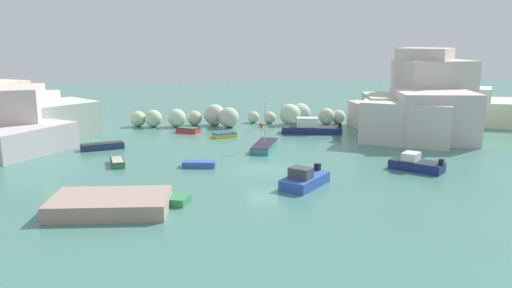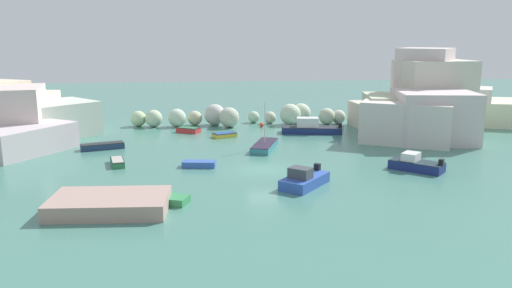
{
  "view_description": "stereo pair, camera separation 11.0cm",
  "coord_description": "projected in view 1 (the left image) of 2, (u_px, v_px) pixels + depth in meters",
  "views": [
    {
      "loc": [
        -4.89,
        -40.01,
        10.9
      ],
      "look_at": [
        0.0,
        5.38,
        1.0
      ],
      "focal_mm": 35.6,
      "sensor_mm": 36.0,
      "label": 1
    },
    {
      "loc": [
        -4.78,
        -40.02,
        10.9
      ],
      "look_at": [
        0.0,
        5.38,
        1.0
      ],
      "focal_mm": 35.6,
      "sensor_mm": 36.0,
      "label": 2
    }
  ],
  "objects": [
    {
      "name": "cove_water",
      "position": [
        263.0,
        170.0,
        41.7
      ],
      "size": [
        160.0,
        160.0,
        0.0
      ],
      "primitive_type": "plane",
      "color": "#457E6F",
      "rests_on": "ground"
    },
    {
      "name": "cliff_headland_left",
      "position": [
        3.0,
        118.0,
        54.09
      ],
      "size": [
        21.26,
        21.97,
        5.96
      ],
      "color": "silver",
      "rests_on": "ground"
    },
    {
      "name": "cliff_headland_right",
      "position": [
        430.0,
        107.0,
        57.77
      ],
      "size": [
        24.83,
        21.11,
        9.37
      ],
      "color": "beige",
      "rests_on": "ground"
    },
    {
      "name": "rock_breakwater",
      "position": [
        251.0,
        116.0,
        62.07
      ],
      "size": [
        31.04,
        4.8,
        2.57
      ],
      "color": "#BAD39F",
      "rests_on": "ground"
    },
    {
      "name": "stone_dock",
      "position": [
        110.0,
        204.0,
        31.8
      ],
      "size": [
        7.47,
        4.79,
        0.99
      ],
      "primitive_type": "cube",
      "rotation": [
        0.0,
        0.0,
        -0.06
      ],
      "color": "tan",
      "rests_on": "ground"
    },
    {
      "name": "channel_buoy",
      "position": [
        261.0,
        125.0,
        60.79
      ],
      "size": [
        0.54,
        0.54,
        0.54
      ],
      "primitive_type": "sphere",
      "color": "#E04C28",
      "rests_on": "cove_water"
    },
    {
      "name": "moored_boat_0",
      "position": [
        416.0,
        164.0,
        41.51
      ],
      "size": [
        4.37,
        4.22,
        1.41
      ],
      "rotation": [
        0.0,
        0.0,
        2.4
      ],
      "color": "navy",
      "rests_on": "cove_water"
    },
    {
      "name": "moored_boat_1",
      "position": [
        117.0,
        162.0,
        43.11
      ],
      "size": [
        1.66,
        3.02,
        0.51
      ],
      "rotation": [
        0.0,
        0.0,
        4.94
      ],
      "color": "#317B4B",
      "rests_on": "cove_water"
    },
    {
      "name": "moored_boat_2",
      "position": [
        310.0,
        128.0,
        56.99
      ],
      "size": [
        6.91,
        3.13,
        1.76
      ],
      "rotation": [
        0.0,
        0.0,
        2.98
      ],
      "color": "navy",
      "rests_on": "cove_water"
    },
    {
      "name": "moored_boat_3",
      "position": [
        265.0,
        146.0,
        49.13
      ],
      "size": [
        3.37,
        5.76,
        4.55
      ],
      "rotation": [
        0.0,
        0.0,
        4.39
      ],
      "color": "teal",
      "rests_on": "cove_water"
    },
    {
      "name": "moored_boat_4",
      "position": [
        156.0,
        198.0,
        33.63
      ],
      "size": [
        4.67,
        2.96,
        0.5
      ],
      "rotation": [
        0.0,
        0.0,
        2.77
      ],
      "color": "#368C54",
      "rests_on": "cove_water"
    },
    {
      "name": "moored_boat_5",
      "position": [
        102.0,
        146.0,
        49.04
      ],
      "size": [
        4.22,
        2.38,
        0.6
      ],
      "rotation": [
        0.0,
        0.0,
        0.31
      ],
      "color": "navy",
      "rests_on": "cove_water"
    },
    {
      "name": "moored_boat_6",
      "position": [
        224.0,
        135.0,
        54.87
      ],
      "size": [
        2.83,
        2.21,
        0.47
      ],
      "rotation": [
        0.0,
        0.0,
        0.4
      ],
      "color": "gold",
      "rests_on": "cove_water"
    },
    {
      "name": "moored_boat_7",
      "position": [
        304.0,
        180.0,
        37.0
      ],
      "size": [
        4.28,
        4.59,
        1.55
      ],
      "rotation": [
        0.0,
        0.0,
        4.02
      ],
      "color": "#3155B4",
      "rests_on": "cove_water"
    },
    {
      "name": "moored_boat_8",
      "position": [
        199.0,
        164.0,
        42.52
      ],
      "size": [
        2.9,
        1.51,
        0.5
      ],
      "rotation": [
        0.0,
        0.0,
        6.13
      ],
      "color": "#395FB9",
      "rests_on": "cove_water"
    },
    {
      "name": "moored_boat_9",
      "position": [
        188.0,
        130.0,
        57.42
      ],
      "size": [
        2.82,
        2.33,
        0.58
      ],
      "rotation": [
        0.0,
        0.0,
        2.62
      ],
      "color": "red",
      "rests_on": "cove_water"
    }
  ]
}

